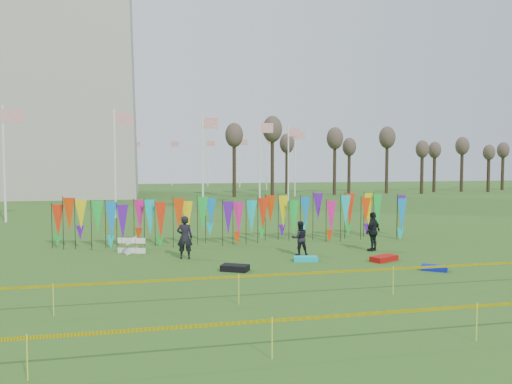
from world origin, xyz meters
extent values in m
plane|color=#2F5818|center=(0.00, 0.00, 0.00)|extent=(160.00, 160.00, 0.00)
cylinder|color=white|center=(14.00, 48.00, 4.00)|extent=(0.16, 0.16, 8.00)
plane|color=red|center=(14.60, 48.00, 7.30)|extent=(1.40, 0.00, 1.40)
cylinder|color=white|center=(13.05, 55.25, 4.00)|extent=(0.16, 0.16, 8.00)
plane|color=red|center=(13.65, 55.25, 7.30)|extent=(1.40, 0.00, 1.40)
cylinder|color=white|center=(10.25, 62.00, 4.00)|extent=(0.16, 0.16, 8.00)
plane|color=red|center=(10.85, 62.00, 7.30)|extent=(1.40, 0.00, 1.40)
cylinder|color=white|center=(5.80, 67.80, 4.00)|extent=(0.16, 0.16, 8.00)
plane|color=red|center=(6.40, 67.80, 7.30)|extent=(1.40, 0.00, 1.40)
cylinder|color=white|center=(0.00, 72.25, 4.00)|extent=(0.16, 0.16, 8.00)
plane|color=red|center=(0.60, 72.25, 7.30)|extent=(1.40, 0.00, 1.40)
cylinder|color=white|center=(-6.75, 75.05, 4.00)|extent=(0.16, 0.16, 8.00)
plane|color=red|center=(-6.15, 75.05, 7.30)|extent=(1.40, 0.00, 1.40)
cylinder|color=white|center=(-14.00, 76.00, 4.00)|extent=(0.16, 0.16, 8.00)
plane|color=red|center=(-13.40, 76.00, 7.30)|extent=(1.40, 0.00, 1.40)
cylinder|color=white|center=(-21.25, 75.05, 4.00)|extent=(0.16, 0.16, 8.00)
plane|color=red|center=(-20.65, 75.05, 7.30)|extent=(1.40, 0.00, 1.40)
cylinder|color=white|center=(-28.00, 72.25, 4.00)|extent=(0.16, 0.16, 8.00)
plane|color=red|center=(-27.40, 72.25, 7.30)|extent=(1.40, 0.00, 1.40)
cylinder|color=white|center=(-14.00, 20.00, 4.00)|extent=(0.16, 0.16, 8.00)
plane|color=red|center=(-13.40, 20.00, 7.30)|extent=(1.40, 0.00, 1.40)
cylinder|color=white|center=(-6.75, 20.95, 4.00)|extent=(0.16, 0.16, 8.00)
plane|color=red|center=(-6.15, 20.95, 7.30)|extent=(1.40, 0.00, 1.40)
cylinder|color=white|center=(0.00, 23.75, 4.00)|extent=(0.16, 0.16, 8.00)
plane|color=red|center=(0.60, 23.75, 7.30)|extent=(1.40, 0.00, 1.40)
cylinder|color=white|center=(5.80, 28.20, 4.00)|extent=(0.16, 0.16, 8.00)
plane|color=red|center=(6.40, 28.20, 7.30)|extent=(1.40, 0.00, 1.40)
cylinder|color=white|center=(10.25, 34.00, 4.00)|extent=(0.16, 0.16, 8.00)
plane|color=red|center=(10.85, 34.00, 7.30)|extent=(1.40, 0.00, 1.40)
cylinder|color=white|center=(13.05, 40.75, 4.00)|extent=(0.16, 0.16, 8.00)
plane|color=red|center=(13.65, 40.75, 7.30)|extent=(1.40, 0.00, 1.40)
cylinder|color=black|center=(-9.00, 7.82, 1.16)|extent=(0.03, 0.03, 2.32)
cone|color=red|center=(-8.72, 7.82, 1.44)|extent=(0.64, 0.64, 1.60)
cylinder|color=black|center=(-8.38, 7.82, 1.16)|extent=(0.03, 0.03, 2.32)
cone|color=red|center=(-8.10, 7.82, 1.44)|extent=(0.64, 0.64, 1.60)
cylinder|color=black|center=(-7.76, 7.82, 1.16)|extent=(0.03, 0.03, 2.32)
cone|color=yellow|center=(-7.48, 7.82, 1.44)|extent=(0.64, 0.64, 1.60)
cylinder|color=black|center=(-7.14, 7.82, 1.16)|extent=(0.03, 0.03, 2.32)
cone|color=green|center=(-6.86, 7.82, 1.44)|extent=(0.64, 0.64, 1.60)
cylinder|color=black|center=(-6.52, 7.82, 1.16)|extent=(0.03, 0.03, 2.32)
cone|color=#0C77CE|center=(-6.24, 7.82, 1.44)|extent=(0.64, 0.64, 1.60)
cylinder|color=black|center=(-5.90, 7.82, 1.16)|extent=(0.03, 0.03, 2.32)
cone|color=#51119A|center=(-5.62, 7.82, 1.44)|extent=(0.64, 0.64, 1.60)
cylinder|color=black|center=(-5.28, 7.82, 1.16)|extent=(0.03, 0.03, 2.32)
cone|color=#DA1876|center=(-5.00, 7.82, 1.44)|extent=(0.64, 0.64, 1.60)
cylinder|color=black|center=(-4.66, 7.82, 1.16)|extent=(0.03, 0.03, 2.32)
cone|color=#0CB5BB|center=(-4.38, 7.82, 1.44)|extent=(0.64, 0.64, 1.60)
cylinder|color=black|center=(-4.03, 7.82, 1.16)|extent=(0.03, 0.03, 2.32)
cone|color=red|center=(-3.75, 7.82, 1.44)|extent=(0.64, 0.64, 1.60)
cylinder|color=black|center=(-3.41, 7.82, 1.16)|extent=(0.03, 0.03, 2.32)
cone|color=red|center=(-3.13, 7.82, 1.44)|extent=(0.64, 0.64, 1.60)
cylinder|color=black|center=(-2.79, 7.82, 1.16)|extent=(0.03, 0.03, 2.32)
cone|color=yellow|center=(-2.51, 7.82, 1.44)|extent=(0.64, 0.64, 1.60)
cylinder|color=black|center=(-2.17, 7.82, 1.16)|extent=(0.03, 0.03, 2.32)
cone|color=green|center=(-1.89, 7.82, 1.44)|extent=(0.64, 0.64, 1.60)
cylinder|color=black|center=(-1.55, 7.82, 1.16)|extent=(0.03, 0.03, 2.32)
cone|color=#0C77CE|center=(-1.27, 7.82, 1.44)|extent=(0.64, 0.64, 1.60)
cylinder|color=black|center=(-0.93, 7.82, 1.16)|extent=(0.03, 0.03, 2.32)
cone|color=#51119A|center=(-0.65, 7.82, 1.44)|extent=(0.64, 0.64, 1.60)
cylinder|color=black|center=(-0.31, 7.82, 1.16)|extent=(0.03, 0.03, 2.32)
cone|color=#DA1876|center=(-0.03, 7.82, 1.44)|extent=(0.64, 0.64, 1.60)
cylinder|color=black|center=(0.31, 7.82, 1.16)|extent=(0.03, 0.03, 2.32)
cone|color=#0CB5BB|center=(0.59, 7.82, 1.44)|extent=(0.64, 0.64, 1.60)
cylinder|color=black|center=(0.93, 7.82, 1.16)|extent=(0.03, 0.03, 2.32)
cone|color=red|center=(1.21, 7.82, 1.44)|extent=(0.64, 0.64, 1.60)
cylinder|color=black|center=(1.55, 7.82, 1.16)|extent=(0.03, 0.03, 2.32)
cone|color=red|center=(1.83, 7.82, 1.44)|extent=(0.64, 0.64, 1.60)
cylinder|color=black|center=(2.17, 7.82, 1.16)|extent=(0.03, 0.03, 2.32)
cone|color=yellow|center=(2.45, 7.82, 1.44)|extent=(0.64, 0.64, 1.60)
cylinder|color=black|center=(2.79, 7.82, 1.16)|extent=(0.03, 0.03, 2.32)
cone|color=green|center=(3.07, 7.82, 1.44)|extent=(0.64, 0.64, 1.60)
cylinder|color=black|center=(3.41, 7.82, 1.16)|extent=(0.03, 0.03, 2.32)
cone|color=#0C77CE|center=(3.69, 7.82, 1.44)|extent=(0.64, 0.64, 1.60)
cylinder|color=black|center=(4.03, 7.82, 1.16)|extent=(0.03, 0.03, 2.32)
cone|color=#51119A|center=(4.31, 7.82, 1.44)|extent=(0.64, 0.64, 1.60)
cylinder|color=black|center=(4.66, 7.82, 1.16)|extent=(0.03, 0.03, 2.32)
cone|color=#DA1876|center=(4.94, 7.82, 1.44)|extent=(0.64, 0.64, 1.60)
cylinder|color=black|center=(5.28, 7.82, 1.16)|extent=(0.03, 0.03, 2.32)
cone|color=#0CB5BB|center=(5.56, 7.82, 1.44)|extent=(0.64, 0.64, 1.60)
cylinder|color=black|center=(5.90, 7.82, 1.16)|extent=(0.03, 0.03, 2.32)
cone|color=red|center=(6.18, 7.82, 1.44)|extent=(0.64, 0.64, 1.60)
cylinder|color=black|center=(6.52, 7.82, 1.16)|extent=(0.03, 0.03, 2.32)
cone|color=red|center=(6.80, 7.82, 1.44)|extent=(0.64, 0.64, 1.60)
cylinder|color=black|center=(7.14, 7.82, 1.16)|extent=(0.03, 0.03, 2.32)
cone|color=yellow|center=(7.42, 7.82, 1.44)|extent=(0.64, 0.64, 1.60)
cylinder|color=black|center=(7.76, 7.82, 1.16)|extent=(0.03, 0.03, 2.32)
cone|color=green|center=(8.04, 7.82, 1.44)|extent=(0.64, 0.64, 1.60)
cylinder|color=black|center=(8.38, 7.82, 1.16)|extent=(0.03, 0.03, 2.32)
cone|color=#0C77CE|center=(8.66, 7.82, 1.44)|extent=(0.64, 0.64, 1.60)
cylinder|color=black|center=(9.00, 7.82, 1.16)|extent=(0.03, 0.03, 2.32)
cone|color=#51119A|center=(9.28, 7.82, 1.44)|extent=(0.64, 0.64, 1.60)
cube|color=#FFE405|center=(0.00, -2.99, 0.82)|extent=(26.00, 0.01, 0.08)
cylinder|color=yellow|center=(-7.00, -2.99, 0.45)|extent=(0.02, 0.02, 0.90)
cylinder|color=yellow|center=(-2.00, -2.99, 0.45)|extent=(0.02, 0.02, 0.90)
cylinder|color=yellow|center=(3.00, -2.99, 0.45)|extent=(0.02, 0.02, 0.90)
cube|color=#FFE405|center=(0.00, -7.08, 0.82)|extent=(26.00, 0.01, 0.08)
cylinder|color=yellow|center=(-7.00, -7.08, 0.45)|extent=(0.02, 0.02, 0.90)
cylinder|color=yellow|center=(-2.00, -7.08, 0.45)|extent=(0.02, 0.02, 0.90)
cylinder|color=yellow|center=(3.00, -7.08, 0.45)|extent=(0.02, 0.02, 0.90)
cylinder|color=#35291A|center=(6.00, 44.00, 3.20)|extent=(0.44, 0.44, 6.40)
ellipsoid|color=#4F3F35|center=(6.00, 44.00, 6.56)|extent=(1.92, 1.92, 2.56)
cylinder|color=#35291A|center=(10.00, 44.00, 3.20)|extent=(0.44, 0.44, 6.40)
ellipsoid|color=#4F3F35|center=(10.00, 44.00, 6.56)|extent=(1.92, 1.92, 2.56)
cylinder|color=#35291A|center=(14.00, 44.00, 3.20)|extent=(0.44, 0.44, 6.40)
ellipsoid|color=#4F3F35|center=(14.00, 44.00, 6.56)|extent=(1.92, 1.92, 2.56)
cylinder|color=#35291A|center=(18.00, 44.00, 3.20)|extent=(0.44, 0.44, 6.40)
ellipsoid|color=#4F3F35|center=(18.00, 44.00, 6.56)|extent=(1.92, 1.92, 2.56)
cylinder|color=#35291A|center=(22.00, 44.00, 3.20)|extent=(0.44, 0.44, 6.40)
ellipsoid|color=#4F3F35|center=(22.00, 44.00, 6.56)|extent=(1.92, 1.92, 2.56)
cylinder|color=#35291A|center=(26.00, 44.00, 3.20)|extent=(0.44, 0.44, 6.40)
ellipsoid|color=#4F3F35|center=(26.00, 44.00, 6.56)|extent=(1.92, 1.92, 2.56)
cylinder|color=#35291A|center=(30.00, 44.00, 3.20)|extent=(0.44, 0.44, 6.40)
ellipsoid|color=#4F3F35|center=(30.00, 44.00, 6.56)|extent=(1.92, 1.92, 2.56)
cylinder|color=#35291A|center=(34.00, 44.00, 3.20)|extent=(0.44, 0.44, 6.40)
ellipsoid|color=#4F3F35|center=(34.00, 44.00, 6.56)|extent=(1.92, 1.92, 2.56)
cylinder|color=#35291A|center=(38.00, 44.00, 3.20)|extent=(0.44, 0.44, 6.40)
ellipsoid|color=#4F3F35|center=(38.00, 44.00, 6.56)|extent=(1.92, 1.92, 2.56)
cylinder|color=#35291A|center=(42.00, 44.00, 3.20)|extent=(0.44, 0.44, 6.40)
ellipsoid|color=#4F3F35|center=(42.00, 44.00, 6.56)|extent=(1.92, 1.92, 2.56)
cylinder|color=#35291A|center=(46.00, 44.00, 3.20)|extent=(0.44, 0.44, 6.40)
ellipsoid|color=#4F3F35|center=(46.00, 44.00, 6.56)|extent=(1.92, 1.92, 2.56)
cylinder|color=#B8160D|center=(-5.56, 5.67, 0.36)|extent=(0.02, 0.02, 0.73)
cylinder|color=#B8160D|center=(-4.92, 5.67, 0.36)|extent=(0.02, 0.02, 0.73)
cylinder|color=#B8160D|center=(-5.56, 6.31, 0.36)|extent=(0.02, 0.02, 0.73)
cylinder|color=#B8160D|center=(-4.92, 6.31, 0.36)|extent=(0.02, 0.02, 0.73)
imported|color=black|center=(-2.98, 4.29, 0.92)|extent=(0.75, 0.60, 1.84)
imported|color=black|center=(2.06, 3.96, 0.76)|extent=(0.76, 0.48, 1.53)
imported|color=black|center=(5.71, 4.27, 0.91)|extent=(1.22, 1.10, 1.82)
cube|color=#0EC2D2|center=(1.90, 2.65, 0.10)|extent=(1.07, 0.68, 0.20)
cube|color=#0A1CA6|center=(6.13, -0.14, 0.10)|extent=(1.04, 0.95, 0.20)
cube|color=#B1100B|center=(5.11, 1.96, 0.11)|extent=(1.35, 1.04, 0.22)
cube|color=black|center=(-1.30, 1.45, 0.12)|extent=(1.17, 1.01, 0.23)
camera|label=1|loc=(-4.57, -16.99, 4.13)|focal=35.00mm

